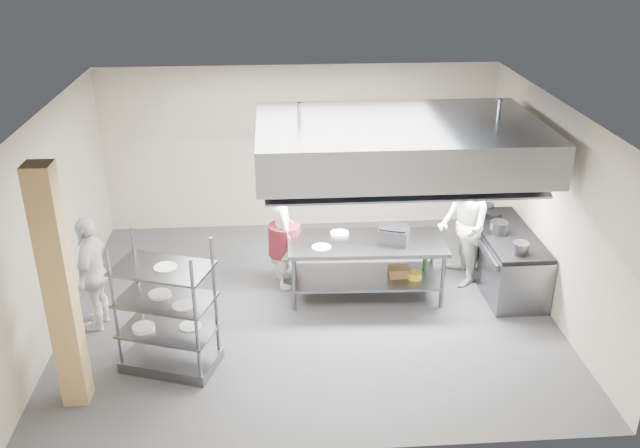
{
  "coord_description": "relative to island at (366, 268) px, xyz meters",
  "views": [
    {
      "loc": [
        -0.46,
        -8.67,
        5.31
      ],
      "look_at": [
        0.17,
        0.2,
        1.26
      ],
      "focal_mm": 38.0,
      "sensor_mm": 36.0,
      "label": 1
    }
  ],
  "objects": [
    {
      "name": "griddle",
      "position": [
        0.39,
        -0.03,
        0.56
      ],
      "size": [
        0.53,
        0.47,
        0.21
      ],
      "primitive_type": "cube",
      "rotation": [
        0.0,
        0.0,
        -0.34
      ],
      "color": "slate",
      "rests_on": "island_worktop"
    },
    {
      "name": "range_top",
      "position": [
        2.2,
        0.19,
        0.41
      ],
      "size": [
        0.78,
        1.96,
        0.06
      ],
      "primitive_type": "cube",
      "color": "black",
      "rests_on": "cooking_range"
    },
    {
      "name": "island_worktop",
      "position": [
        0.0,
        0.0,
        0.42
      ],
      "size": [
        2.37,
        1.06,
        0.06
      ],
      "primitive_type": "cube",
      "rotation": [
        0.0,
        0.0,
        -0.03
      ],
      "color": "slate",
      "rests_on": "island"
    },
    {
      "name": "stockpot",
      "position": [
        2.05,
        0.16,
        0.54
      ],
      "size": [
        0.27,
        0.27,
        0.19
      ],
      "primitive_type": "cylinder",
      "color": "gray",
      "rests_on": "range_top"
    },
    {
      "name": "wall_right",
      "position": [
        2.62,
        -0.31,
        1.04
      ],
      "size": [
        0.0,
        6.0,
        6.0
      ],
      "primitive_type": "plane",
      "rotation": [
        1.57,
        0.0,
        -1.57
      ],
      "color": "tan",
      "rests_on": "ground"
    },
    {
      "name": "chef_line",
      "position": [
        1.54,
        0.33,
        0.49
      ],
      "size": [
        0.73,
        0.93,
        1.89
      ],
      "primitive_type": "imported",
      "rotation": [
        0.0,
        0.0,
        -1.56
      ],
      "color": "silver",
      "rests_on": "floor"
    },
    {
      "name": "pass_rack",
      "position": [
        -2.74,
        -1.62,
        0.43
      ],
      "size": [
        1.33,
        1.03,
        1.76
      ],
      "primitive_type": null,
      "rotation": [
        0.0,
        0.0,
        -0.33
      ],
      "color": "slate",
      "rests_on": "floor"
    },
    {
      "name": "floor",
      "position": [
        -0.88,
        -0.31,
        -0.46
      ],
      "size": [
        7.0,
        7.0,
        0.0
      ],
      "primitive_type": "plane",
      "color": "#343436",
      "rests_on": "ground"
    },
    {
      "name": "wall_shelf",
      "position": [
        0.92,
        2.53,
        1.04
      ],
      "size": [
        1.5,
        0.28,
        0.04
      ],
      "primitive_type": "cube",
      "color": "slate",
      "rests_on": "wall_back"
    },
    {
      "name": "chef_head",
      "position": [
        -1.26,
        0.42,
        0.43
      ],
      "size": [
        0.55,
        0.72,
        1.77
      ],
      "primitive_type": "imported",
      "rotation": [
        0.0,
        0.0,
        1.79
      ],
      "color": "silver",
      "rests_on": "floor"
    },
    {
      "name": "exhaust_hood",
      "position": [
        0.42,
        0.09,
        1.94
      ],
      "size": [
        4.0,
        2.5,
        0.6
      ],
      "primitive_type": "cube",
      "color": "slate",
      "rests_on": "ceiling"
    },
    {
      "name": "cooking_range",
      "position": [
        2.2,
        0.19,
        -0.04
      ],
      "size": [
        0.8,
        2.0,
        0.84
      ],
      "primitive_type": "cube",
      "color": "slate",
      "rests_on": "floor"
    },
    {
      "name": "ceiling",
      "position": [
        -0.88,
        -0.31,
        2.54
      ],
      "size": [
        7.0,
        7.0,
        0.0
      ],
      "primitive_type": "plane",
      "rotation": [
        3.14,
        0.0,
        0.0
      ],
      "color": "silver",
      "rests_on": "wall_back"
    },
    {
      "name": "wicker_basket",
      "position": [
        0.51,
        -0.03,
        -0.06
      ],
      "size": [
        0.33,
        0.22,
        0.14
      ],
      "primitive_type": "cube",
      "rotation": [
        0.0,
        0.0,
        0.0
      ],
      "color": "brown",
      "rests_on": "island_undershelf"
    },
    {
      "name": "column",
      "position": [
        -3.78,
        -2.21,
        1.04
      ],
      "size": [
        0.3,
        0.3,
        3.0
      ],
      "primitive_type": "cube",
      "color": "tan",
      "rests_on": "floor"
    },
    {
      "name": "island",
      "position": [
        0.0,
        0.0,
        0.0
      ],
      "size": [
        2.37,
        1.06,
        0.91
      ],
      "primitive_type": null,
      "rotation": [
        0.0,
        0.0,
        -0.03
      ],
      "color": "gray",
      "rests_on": "floor"
    },
    {
      "name": "plate_stack",
      "position": [
        -2.74,
        -1.62,
        0.11
      ],
      "size": [
        0.28,
        0.28,
        0.05
      ],
      "primitive_type": "cylinder",
      "color": "white",
      "rests_on": "pass_rack"
    },
    {
      "name": "wall_back",
      "position": [
        -0.88,
        2.69,
        1.04
      ],
      "size": [
        7.0,
        0.0,
        7.0
      ],
      "primitive_type": "plane",
      "rotation": [
        1.57,
        0.0,
        0.0
      ],
      "color": "tan",
      "rests_on": "ground"
    },
    {
      "name": "chef_plating",
      "position": [
        -3.88,
        -0.57,
        0.38
      ],
      "size": [
        0.52,
        1.02,
        1.67
      ],
      "primitive_type": "imported",
      "rotation": [
        0.0,
        0.0,
        -1.69
      ],
      "color": "white",
      "rests_on": "floor"
    },
    {
      "name": "island_undershelf",
      "position": [
        0.0,
        0.0,
        -0.16
      ],
      "size": [
        2.18,
        0.95,
        0.04
      ],
      "primitive_type": "cube",
      "rotation": [
        0.0,
        0.0,
        -0.03
      ],
      "color": "slate",
      "rests_on": "island"
    },
    {
      "name": "wall_left",
      "position": [
        -4.38,
        -0.31,
        1.04
      ],
      "size": [
        0.0,
        6.0,
        6.0
      ],
      "primitive_type": "plane",
      "rotation": [
        1.57,
        0.0,
        1.57
      ],
      "color": "tan",
      "rests_on": "ground"
    },
    {
      "name": "hood_strip_b",
      "position": [
        1.32,
        0.09,
        1.62
      ],
      "size": [
        1.6,
        0.12,
        0.04
      ],
      "primitive_type": "cube",
      "color": "white",
      "rests_on": "exhaust_hood"
    },
    {
      "name": "hood_strip_a",
      "position": [
        -0.48,
        0.09,
        1.62
      ],
      "size": [
        1.6,
        0.12,
        0.04
      ],
      "primitive_type": "cube",
      "color": "white",
      "rests_on": "exhaust_hood"
    }
  ]
}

